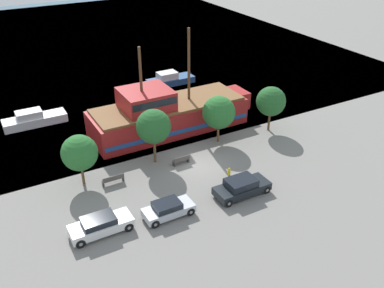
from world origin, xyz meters
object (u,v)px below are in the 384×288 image
(moored_boat_dockside, at_px, (34,119))
(fire_hydrant, at_px, (229,171))
(moored_boat_outer, at_px, (170,80))
(parked_car_curb_rear, at_px, (242,187))
(bench_promenade_east, at_px, (181,160))
(parked_car_curb_front, at_px, (168,209))
(parked_car_curb_mid, at_px, (101,225))
(pirate_ship, at_px, (167,114))
(bench_promenade_west, at_px, (113,179))

(moored_boat_dockside, relative_size, fire_hydrant, 8.76)
(moored_boat_outer, bearing_deg, fire_hydrant, -103.30)
(parked_car_curb_rear, bearing_deg, bench_promenade_east, 107.91)
(moored_boat_dockside, distance_m, parked_car_curb_rear, 25.07)
(moored_boat_outer, relative_size, parked_car_curb_rear, 1.34)
(parked_car_curb_front, height_order, parked_car_curb_mid, parked_car_curb_mid)
(moored_boat_dockside, height_order, parked_car_curb_mid, moored_boat_dockside)
(parked_car_curb_mid, xyz_separation_m, fire_hydrant, (12.46, 1.85, -0.32))
(parked_car_curb_mid, bearing_deg, moored_boat_dockside, 91.82)
(moored_boat_outer, distance_m, fire_hydrant, 23.14)
(pirate_ship, height_order, fire_hydrant, pirate_ship)
(fire_hydrant, relative_size, bench_promenade_west, 0.40)
(pirate_ship, height_order, parked_car_curb_mid, pirate_ship)
(moored_boat_dockside, distance_m, moored_boat_outer, 18.80)
(parked_car_curb_front, height_order, parked_car_curb_rear, parked_car_curb_rear)
(parked_car_curb_front, bearing_deg, moored_boat_outer, 63.26)
(pirate_ship, bearing_deg, bench_promenade_west, -140.98)
(parked_car_curb_rear, bearing_deg, moored_boat_dockside, 119.70)
(bench_promenade_east, bearing_deg, moored_boat_dockside, 124.17)
(parked_car_curb_rear, bearing_deg, parked_car_curb_mid, 174.88)
(parked_car_curb_front, bearing_deg, bench_promenade_east, 54.57)
(moored_boat_dockside, height_order, bench_promenade_east, moored_boat_dockside)
(parked_car_curb_rear, bearing_deg, bench_promenade_west, 142.79)
(moored_boat_outer, relative_size, parked_car_curb_front, 1.60)
(fire_hydrant, bearing_deg, pirate_ship, 94.42)
(pirate_ship, bearing_deg, parked_car_curb_rear, -89.42)
(parked_car_curb_mid, bearing_deg, fire_hydrant, 8.44)
(moored_boat_outer, bearing_deg, bench_promenade_west, -128.31)
(fire_hydrant, xyz_separation_m, bench_promenade_west, (-9.48, 3.77, 0.04))
(moored_boat_dockside, height_order, bench_promenade_west, moored_boat_dockside)
(parked_car_curb_rear, bearing_deg, parked_car_curb_front, 176.40)
(moored_boat_dockside, bearing_deg, pirate_ship, -33.39)
(bench_promenade_east, xyz_separation_m, bench_promenade_west, (-6.64, 0.03, 0.01))
(moored_boat_outer, distance_m, bench_promenade_east, 20.47)
(moored_boat_dockside, bearing_deg, fire_hydrant, -55.21)
(pirate_ship, bearing_deg, moored_boat_outer, 62.32)
(moored_boat_outer, bearing_deg, parked_car_curb_rear, -103.32)
(bench_promenade_east, bearing_deg, parked_car_curb_front, -125.43)
(moored_boat_outer, bearing_deg, pirate_ship, -117.68)
(parked_car_curb_mid, bearing_deg, bench_promenade_east, 30.19)
(pirate_ship, distance_m, fire_hydrant, 10.91)
(moored_boat_outer, bearing_deg, bench_promenade_east, -113.51)
(moored_boat_dockside, relative_size, bench_promenade_east, 4.16)
(moored_boat_dockside, bearing_deg, parked_car_curb_mid, -88.18)
(moored_boat_dockside, distance_m, bench_promenade_east, 18.29)
(moored_boat_dockside, bearing_deg, moored_boat_outer, 11.16)
(moored_boat_outer, distance_m, parked_car_curb_rear, 26.12)
(parked_car_curb_rear, bearing_deg, pirate_ship, 90.58)
(moored_boat_dockside, height_order, fire_hydrant, moored_boat_dockside)
(bench_promenade_east, bearing_deg, fire_hydrant, -52.78)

